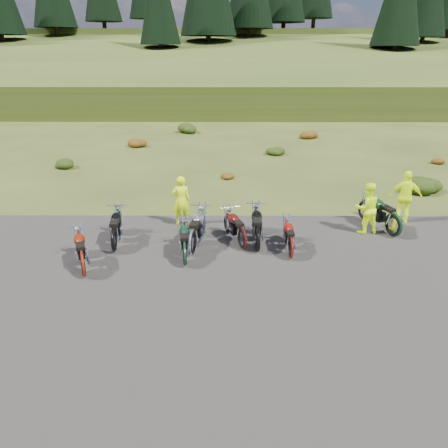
{
  "coord_description": "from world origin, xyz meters",
  "views": [
    {
      "loc": [
        -0.39,
        -11.42,
        5.82
      ],
      "look_at": [
        -0.46,
        1.13,
        0.83
      ],
      "focal_mm": 35.0,
      "sensor_mm": 36.0,
      "label": 1
    }
  ],
  "objects_px": {
    "motorcycle_3": "(193,255)",
    "motorcycle_7": "(392,237)",
    "person_middle": "(181,201)",
    "motorcycle_0": "(115,251)"
  },
  "relations": [
    {
      "from": "motorcycle_7",
      "to": "person_middle",
      "type": "relative_size",
      "value": 1.3
    },
    {
      "from": "motorcycle_3",
      "to": "person_middle",
      "type": "bearing_deg",
      "value": 21.32
    },
    {
      "from": "motorcycle_3",
      "to": "motorcycle_0",
      "type": "bearing_deg",
      "value": 92.87
    },
    {
      "from": "motorcycle_0",
      "to": "motorcycle_3",
      "type": "distance_m",
      "value": 2.45
    },
    {
      "from": "motorcycle_0",
      "to": "motorcycle_3",
      "type": "height_order",
      "value": "motorcycle_3"
    },
    {
      "from": "motorcycle_7",
      "to": "person_middle",
      "type": "distance_m",
      "value": 7.29
    },
    {
      "from": "motorcycle_7",
      "to": "person_middle",
      "type": "height_order",
      "value": "person_middle"
    },
    {
      "from": "motorcycle_3",
      "to": "motorcycle_7",
      "type": "xyz_separation_m",
      "value": [
        6.59,
        1.44,
        0.0
      ]
    },
    {
      "from": "motorcycle_3",
      "to": "person_middle",
      "type": "distance_m",
      "value": 2.69
    },
    {
      "from": "motorcycle_0",
      "to": "person_middle",
      "type": "height_order",
      "value": "person_middle"
    }
  ]
}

